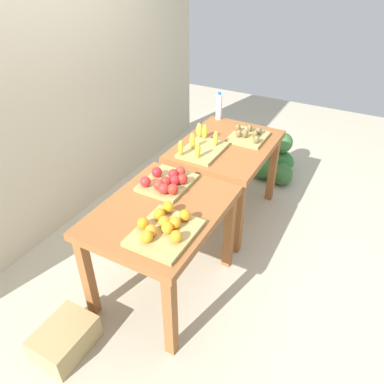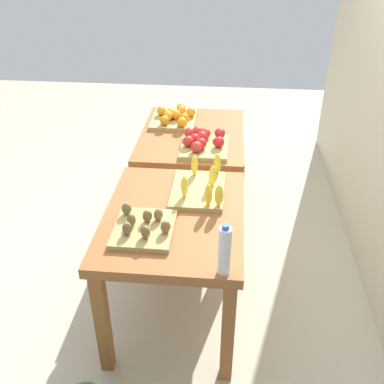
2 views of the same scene
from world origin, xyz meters
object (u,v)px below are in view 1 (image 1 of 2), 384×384
at_px(water_bottle, 219,107).
at_px(cardboard_produce_box, 65,339).
at_px(apple_bin, 167,181).
at_px(display_table_right, 226,155).
at_px(orange_bin, 164,228).
at_px(display_table_left, 162,221).
at_px(kiwi_bin, 248,136).
at_px(banana_crate, 202,147).
at_px(watermelon_pile, 276,162).

xyz_separation_m(water_bottle, cardboard_produce_box, (-2.38, -0.00, -0.82)).
xyz_separation_m(apple_bin, water_bottle, (1.34, 0.20, 0.09)).
bearing_deg(display_table_right, water_bottle, 32.76).
bearing_deg(orange_bin, water_bottle, 14.47).
xyz_separation_m(display_table_left, kiwi_bin, (1.30, -0.14, 0.15)).
relative_size(display_table_left, apple_bin, 2.60).
bearing_deg(kiwi_bin, banana_crate, 147.31).
height_order(watermelon_pile, cardboard_produce_box, watermelon_pile).
relative_size(display_table_left, orange_bin, 2.31).
xyz_separation_m(orange_bin, cardboard_produce_box, (-0.58, 0.46, -0.73)).
bearing_deg(cardboard_produce_box, apple_bin, -10.84).
xyz_separation_m(apple_bin, watermelon_pile, (1.83, -0.34, -0.66)).
relative_size(orange_bin, apple_bin, 1.12).
bearing_deg(watermelon_pile, kiwi_bin, 172.42).
height_order(kiwi_bin, cardboard_produce_box, kiwi_bin).
relative_size(display_table_left, water_bottle, 3.71).
bearing_deg(display_table_right, cardboard_produce_box, 171.08).
bearing_deg(water_bottle, display_table_right, -147.24).
xyz_separation_m(orange_bin, banana_crate, (1.09, 0.30, -0.00)).
bearing_deg(display_table_left, kiwi_bin, -6.10).
bearing_deg(apple_bin, watermelon_pile, -10.63).
xyz_separation_m(apple_bin, kiwi_bin, (1.05, -0.24, -0.02)).
bearing_deg(water_bottle, orange_bin, -165.53).
height_order(orange_bin, watermelon_pile, orange_bin).
bearing_deg(apple_bin, display_table_left, -158.47).
distance_m(display_table_right, water_bottle, 0.61).
distance_m(apple_bin, cardboard_produce_box, 1.29).
bearing_deg(watermelon_pile, apple_bin, 169.37).
relative_size(apple_bin, kiwi_bin, 1.11).
distance_m(display_table_right, kiwi_bin, 0.27).
distance_m(orange_bin, cardboard_produce_box, 1.04).
relative_size(banana_crate, water_bottle, 1.60).
bearing_deg(watermelon_pile, orange_bin, 178.01).
bearing_deg(water_bottle, cardboard_produce_box, -179.96).
bearing_deg(watermelon_pile, display_table_left, 173.35).
bearing_deg(apple_bin, water_bottle, 8.59).
distance_m(display_table_left, cardboard_produce_box, 1.02).
distance_m(apple_bin, water_bottle, 1.35).
bearing_deg(kiwi_bin, cardboard_produce_box, 168.15).
xyz_separation_m(display_table_left, apple_bin, (0.25, 0.10, 0.16)).
xyz_separation_m(display_table_left, orange_bin, (-0.21, -0.16, 0.16)).
relative_size(apple_bin, cardboard_produce_box, 1.00).
distance_m(display_table_left, display_table_right, 1.12).
relative_size(display_table_right, banana_crate, 2.31).
bearing_deg(cardboard_produce_box, water_bottle, 0.04).
relative_size(display_table_right, apple_bin, 2.60).
xyz_separation_m(display_table_left, cardboard_produce_box, (-0.79, 0.30, -0.57)).
relative_size(display_table_left, kiwi_bin, 2.89).
xyz_separation_m(orange_bin, apple_bin, (0.46, 0.26, 0.01)).
height_order(display_table_left, banana_crate, banana_crate).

